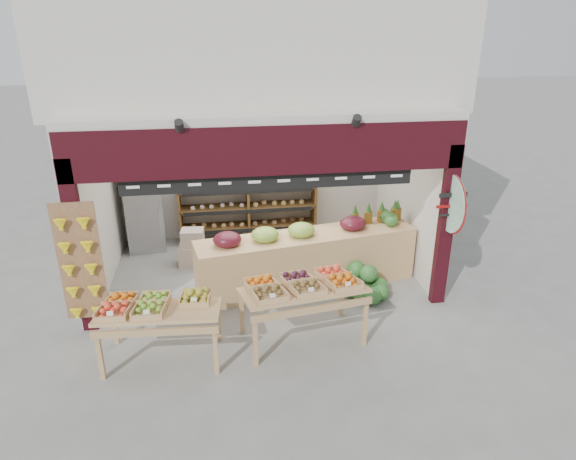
{
  "coord_description": "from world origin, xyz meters",
  "views": [
    {
      "loc": [
        -0.75,
        -8.02,
        4.39
      ],
      "look_at": [
        0.38,
        -0.2,
        1.07
      ],
      "focal_mm": 32.0,
      "sensor_mm": 36.0,
      "label": 1
    }
  ],
  "objects_px": {
    "watermelon_pile": "(367,285)",
    "mid_counter": "(306,258)",
    "display_table_left": "(152,308)",
    "cardboard_stack": "(205,251)",
    "refrigerator": "(144,205)",
    "display_table_right": "(302,287)",
    "back_shelving": "(248,191)"
  },
  "relations": [
    {
      "from": "cardboard_stack",
      "to": "display_table_right",
      "type": "distance_m",
      "value": 3.09
    },
    {
      "from": "back_shelving",
      "to": "refrigerator",
      "type": "xyz_separation_m",
      "value": [
        -2.06,
        -0.1,
        -0.14
      ]
    },
    {
      "from": "watermelon_pile",
      "to": "display_table_left",
      "type": "bearing_deg",
      "value": -160.24
    },
    {
      "from": "back_shelving",
      "to": "display_table_left",
      "type": "xyz_separation_m",
      "value": [
        -1.56,
        -3.87,
        -0.28
      ]
    },
    {
      "from": "refrigerator",
      "to": "display_table_left",
      "type": "bearing_deg",
      "value": -87.91
    },
    {
      "from": "cardboard_stack",
      "to": "mid_counter",
      "type": "relative_size",
      "value": 0.26
    },
    {
      "from": "back_shelving",
      "to": "watermelon_pile",
      "type": "bearing_deg",
      "value": -56.33
    },
    {
      "from": "mid_counter",
      "to": "display_table_left",
      "type": "bearing_deg",
      "value": -143.93
    },
    {
      "from": "cardboard_stack",
      "to": "watermelon_pile",
      "type": "distance_m",
      "value": 3.15
    },
    {
      "from": "display_table_right",
      "to": "watermelon_pile",
      "type": "distance_m",
      "value": 1.77
    },
    {
      "from": "cardboard_stack",
      "to": "mid_counter",
      "type": "distance_m",
      "value": 2.08
    },
    {
      "from": "refrigerator",
      "to": "cardboard_stack",
      "type": "distance_m",
      "value": 1.62
    },
    {
      "from": "display_table_right",
      "to": "watermelon_pile",
      "type": "height_order",
      "value": "display_table_right"
    },
    {
      "from": "refrigerator",
      "to": "watermelon_pile",
      "type": "xyz_separation_m",
      "value": [
        3.84,
        -2.57,
        -0.71
      ]
    },
    {
      "from": "display_table_right",
      "to": "cardboard_stack",
      "type": "bearing_deg",
      "value": 117.7
    },
    {
      "from": "refrigerator",
      "to": "mid_counter",
      "type": "xyz_separation_m",
      "value": [
        2.91,
        -2.02,
        -0.4
      ]
    },
    {
      "from": "cardboard_stack",
      "to": "mid_counter",
      "type": "xyz_separation_m",
      "value": [
        1.76,
        -1.09,
        0.26
      ]
    },
    {
      "from": "mid_counter",
      "to": "display_table_right",
      "type": "bearing_deg",
      "value": -102.23
    },
    {
      "from": "back_shelving",
      "to": "cardboard_stack",
      "type": "relative_size",
      "value": 2.75
    },
    {
      "from": "refrigerator",
      "to": "watermelon_pile",
      "type": "relative_size",
      "value": 2.35
    },
    {
      "from": "display_table_left",
      "to": "display_table_right",
      "type": "bearing_deg",
      "value": 4.31
    },
    {
      "from": "watermelon_pile",
      "to": "mid_counter",
      "type": "bearing_deg",
      "value": 149.43
    },
    {
      "from": "back_shelving",
      "to": "display_table_right",
      "type": "distance_m",
      "value": 3.75
    },
    {
      "from": "watermelon_pile",
      "to": "refrigerator",
      "type": "bearing_deg",
      "value": 146.21
    },
    {
      "from": "cardboard_stack",
      "to": "display_table_left",
      "type": "xyz_separation_m",
      "value": [
        -0.65,
        -2.84,
        0.53
      ]
    },
    {
      "from": "refrigerator",
      "to": "cardboard_stack",
      "type": "bearing_deg",
      "value": -44.46
    },
    {
      "from": "mid_counter",
      "to": "display_table_right",
      "type": "relative_size",
      "value": 2.1
    },
    {
      "from": "back_shelving",
      "to": "refrigerator",
      "type": "relative_size",
      "value": 1.53
    },
    {
      "from": "cardboard_stack",
      "to": "refrigerator",
      "type": "bearing_deg",
      "value": 141.03
    },
    {
      "from": "mid_counter",
      "to": "cardboard_stack",
      "type": "bearing_deg",
      "value": 148.23
    },
    {
      "from": "watermelon_pile",
      "to": "back_shelving",
      "type": "bearing_deg",
      "value": 123.67
    },
    {
      "from": "display_table_left",
      "to": "display_table_right",
      "type": "xyz_separation_m",
      "value": [
        2.06,
        0.16,
        0.07
      ]
    }
  ]
}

